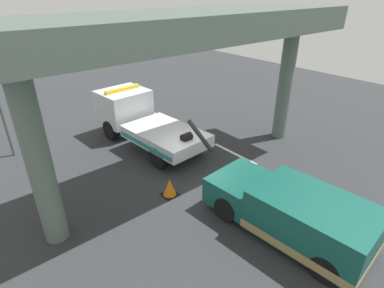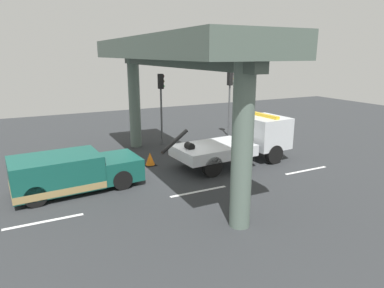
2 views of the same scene
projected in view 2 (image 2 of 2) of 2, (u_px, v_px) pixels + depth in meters
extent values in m
cube|color=#2D3033|center=(175.00, 174.00, 16.52)|extent=(60.00, 40.00, 0.10)
cube|color=silver|center=(44.00, 222.00, 11.75)|extent=(2.60, 0.16, 0.01)
cube|color=silver|center=(199.00, 191.00, 14.34)|extent=(2.60, 0.16, 0.01)
cube|color=silver|center=(306.00, 170.00, 16.92)|extent=(2.60, 0.16, 0.01)
cube|color=silver|center=(213.00, 150.00, 17.10)|extent=(4.00, 2.67, 0.55)
cube|color=silver|center=(264.00, 132.00, 18.60)|extent=(2.21, 2.45, 1.65)
cube|color=black|center=(273.00, 124.00, 18.81)|extent=(0.22, 2.21, 0.66)
cube|color=teal|center=(201.00, 146.00, 18.12)|extent=(3.64, 0.29, 0.20)
cylinder|color=black|center=(175.00, 141.00, 15.83)|extent=(1.42, 0.28, 1.07)
cylinder|color=black|center=(190.00, 146.00, 16.31)|extent=(0.39, 0.48, 0.36)
cube|color=yellow|center=(265.00, 116.00, 18.37)|extent=(0.38, 1.93, 0.16)
cylinder|color=black|center=(248.00, 145.00, 19.61)|extent=(1.02, 0.39, 1.00)
cylinder|color=black|center=(274.00, 154.00, 17.88)|extent=(1.02, 0.39, 1.00)
cylinder|color=black|center=(190.00, 155.00, 17.69)|extent=(1.02, 0.39, 1.00)
cylinder|color=black|center=(212.00, 166.00, 15.96)|extent=(1.02, 0.39, 1.00)
cube|color=#145147|center=(56.00, 172.00, 13.95)|extent=(3.61, 2.45, 1.35)
cube|color=#145147|center=(118.00, 167.00, 15.28)|extent=(1.88, 2.23, 0.95)
cube|color=black|center=(98.00, 159.00, 14.74)|extent=(0.20, 1.94, 0.59)
cube|color=#9E8451|center=(57.00, 184.00, 14.08)|extent=(3.63, 2.46, 0.28)
cylinder|color=black|center=(108.00, 167.00, 16.08)|extent=(0.86, 0.34, 0.84)
cylinder|color=black|center=(122.00, 180.00, 14.48)|extent=(0.86, 0.34, 0.84)
cylinder|color=black|center=(30.00, 180.00, 14.41)|extent=(0.86, 0.34, 0.84)
cylinder|color=black|center=(35.00, 196.00, 12.81)|extent=(0.86, 0.34, 0.84)
cylinder|color=#596B60|center=(135.00, 103.00, 20.70)|extent=(0.69, 0.69, 5.39)
cylinder|color=#596B60|center=(242.00, 148.00, 10.83)|extent=(0.69, 0.69, 5.39)
cube|color=#4B5B52|center=(170.00, 48.00, 14.96)|extent=(3.60, 13.41, 0.90)
cube|color=#3E4A43|center=(171.00, 63.00, 15.12)|extent=(0.50, 13.01, 0.36)
cylinder|color=#515456|center=(161.00, 117.00, 21.42)|extent=(0.12, 0.12, 3.51)
cube|color=black|center=(161.00, 81.00, 20.86)|extent=(0.28, 0.32, 0.90)
sphere|color=#360605|center=(163.00, 76.00, 20.85)|extent=(0.18, 0.18, 0.18)
sphere|color=#3A2D06|center=(163.00, 81.00, 20.93)|extent=(0.18, 0.18, 0.18)
sphere|color=green|center=(163.00, 86.00, 21.00)|extent=(0.18, 0.18, 0.18)
cylinder|color=#515456|center=(229.00, 111.00, 23.57)|extent=(0.12, 0.12, 3.53)
cube|color=black|center=(230.00, 79.00, 23.01)|extent=(0.28, 0.32, 0.90)
sphere|color=#360605|center=(232.00, 74.00, 23.00)|extent=(0.18, 0.18, 0.18)
sphere|color=gold|center=(232.00, 79.00, 23.08)|extent=(0.18, 0.18, 0.18)
sphere|color=black|center=(232.00, 83.00, 23.15)|extent=(0.18, 0.18, 0.18)
cone|color=orange|center=(150.00, 159.00, 17.64)|extent=(0.51, 0.51, 0.68)
cube|color=black|center=(150.00, 165.00, 17.72)|extent=(0.57, 0.57, 0.03)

